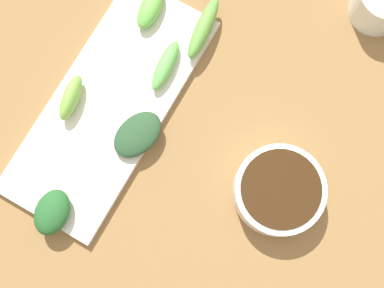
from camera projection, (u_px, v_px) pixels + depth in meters
The scene contains 10 objects.
tabletop at pixel (201, 153), 0.67m from camera, with size 2.10×2.10×0.02m, color olive.
sauce_bowl at pixel (279, 191), 0.63m from camera, with size 0.11×0.11×0.04m.
serving_plate at pixel (111, 104), 0.67m from camera, with size 0.14×0.34×0.01m, color silver.
broccoli_leafy_0 at pixel (138, 134), 0.64m from camera, with size 0.05×0.07×0.02m, color #26492B.
broccoli_stalk_1 at pixel (165, 66), 0.66m from camera, with size 0.02×0.07×0.02m, color #5DB14F.
broccoli_stalk_2 at pixel (150, 8), 0.67m from camera, with size 0.03×0.06×0.02m, color #61B243.
broccoli_leafy_3 at pixel (52, 212), 0.62m from camera, with size 0.04×0.06×0.03m, color #235C29.
broccoli_stalk_4 at pixel (203, 28), 0.67m from camera, with size 0.02×0.09×0.02m, color #5FA441.
broccoli_stalk_5 at pixel (71, 98), 0.65m from camera, with size 0.02×0.06×0.03m, color #76B544.
tea_cup at pixel (381, 3), 0.67m from camera, with size 0.07×0.07×0.05m, color white.
Camera 1 is at (-0.05, 0.11, 0.67)m, focal length 47.80 mm.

